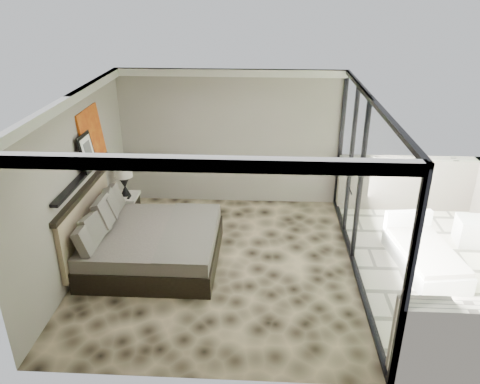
# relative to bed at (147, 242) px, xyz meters

# --- Properties ---
(floor) EXTENTS (5.00, 5.00, 0.00)m
(floor) POSITION_rel_bed_xyz_m (1.22, -0.03, -0.36)
(floor) COLOR black
(floor) RESTS_ON ground
(ceiling) EXTENTS (4.50, 5.00, 0.02)m
(ceiling) POSITION_rel_bed_xyz_m (1.22, -0.03, 2.43)
(ceiling) COLOR silver
(ceiling) RESTS_ON back_wall
(back_wall) EXTENTS (4.50, 0.02, 2.80)m
(back_wall) POSITION_rel_bed_xyz_m (1.22, 2.46, 1.04)
(back_wall) COLOR gray
(back_wall) RESTS_ON floor
(left_wall) EXTENTS (0.02, 5.00, 2.80)m
(left_wall) POSITION_rel_bed_xyz_m (-1.02, -0.03, 1.04)
(left_wall) COLOR gray
(left_wall) RESTS_ON floor
(glass_wall) EXTENTS (0.08, 5.00, 2.80)m
(glass_wall) POSITION_rel_bed_xyz_m (3.47, -0.03, 1.04)
(glass_wall) COLOR white
(glass_wall) RESTS_ON floor
(terrace_slab) EXTENTS (3.00, 5.00, 0.12)m
(terrace_slab) POSITION_rel_bed_xyz_m (4.97, -0.03, -0.42)
(terrace_slab) COLOR beige
(terrace_slab) RESTS_ON ground
(picture_ledge) EXTENTS (0.12, 2.20, 0.05)m
(picture_ledge) POSITION_rel_bed_xyz_m (-0.96, 0.07, 1.14)
(picture_ledge) COLOR black
(picture_ledge) RESTS_ON left_wall
(bed) EXTENTS (2.20, 2.13, 1.22)m
(bed) POSITION_rel_bed_xyz_m (0.00, 0.00, 0.00)
(bed) COLOR black
(bed) RESTS_ON floor
(nightstand) EXTENTS (0.52, 0.52, 0.51)m
(nightstand) POSITION_rel_bed_xyz_m (-0.78, 1.48, -0.10)
(nightstand) COLOR black
(nightstand) RESTS_ON floor
(table_lamp) EXTENTS (0.34, 0.34, 0.61)m
(table_lamp) POSITION_rel_bed_xyz_m (-0.76, 1.50, 0.56)
(table_lamp) COLOR black
(table_lamp) RESTS_ON nightstand
(abstract_canvas) EXTENTS (0.13, 0.90, 0.90)m
(abstract_canvas) POSITION_rel_bed_xyz_m (-0.98, 0.73, 1.62)
(abstract_canvas) COLOR red
(abstract_canvas) RESTS_ON picture_ledge
(framed_print) EXTENTS (0.11, 0.50, 0.60)m
(framed_print) POSITION_rel_bed_xyz_m (-0.92, 0.30, 1.47)
(framed_print) COLOR black
(framed_print) RESTS_ON picture_ledge
(ottoman) EXTENTS (0.53, 0.53, 0.49)m
(ottoman) POSITION_rel_bed_xyz_m (5.67, 0.90, -0.11)
(ottoman) COLOR white
(ottoman) RESTS_ON terrace_slab
(lounger) EXTENTS (1.06, 1.77, 0.65)m
(lounger) POSITION_rel_bed_xyz_m (4.60, 0.11, -0.15)
(lounger) COLOR white
(lounger) RESTS_ON terrace_slab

